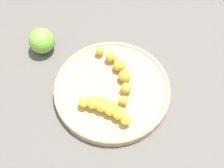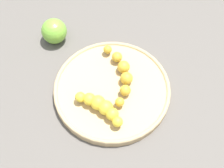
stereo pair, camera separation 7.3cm
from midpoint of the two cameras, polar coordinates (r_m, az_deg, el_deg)
ground_plane at (r=0.76m, az=-2.73°, el=-1.70°), size 2.40×2.40×0.00m
fruit_bowl at (r=0.75m, az=-2.77°, el=-1.24°), size 0.29×0.29×0.02m
banana_spotted at (r=0.75m, az=-1.49°, el=2.07°), size 0.12×0.14×0.03m
banana_yellow at (r=0.70m, az=-4.10°, el=-4.67°), size 0.05×0.13×0.03m
apple_green at (r=0.84m, az=-15.36°, el=7.54°), size 0.07×0.07×0.07m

